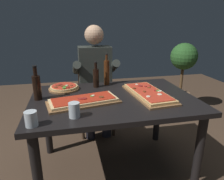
{
  "coord_description": "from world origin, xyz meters",
  "views": [
    {
      "loc": [
        -0.36,
        -1.62,
        1.36
      ],
      "look_at": [
        0.0,
        0.05,
        0.79
      ],
      "focal_mm": 32.84,
      "sensor_mm": 36.0,
      "label": 1
    }
  ],
  "objects_px": {
    "pizza_rectangular_front": "(84,101)",
    "wine_bottle_dark": "(37,86)",
    "dining_table": "(113,107)",
    "tumbler_near_camera": "(74,111)",
    "seated_diner": "(96,76)",
    "pizza_rectangular_left": "(148,93)",
    "oil_bottle_amber": "(107,72)",
    "potted_plant_corner": "(182,71)",
    "diner_chair": "(95,93)",
    "tumbler_far_side": "(31,120)",
    "vinegar_bottle_green": "(96,77)",
    "pizza_round_far": "(64,88)"
  },
  "relations": [
    {
      "from": "pizza_rectangular_front",
      "to": "wine_bottle_dark",
      "type": "xyz_separation_m",
      "value": [
        -0.37,
        0.16,
        0.1
      ]
    },
    {
      "from": "dining_table",
      "to": "tumbler_near_camera",
      "type": "height_order",
      "value": "tumbler_near_camera"
    },
    {
      "from": "seated_diner",
      "to": "pizza_rectangular_left",
      "type": "bearing_deg",
      "value": -64.22
    },
    {
      "from": "oil_bottle_amber",
      "to": "potted_plant_corner",
      "type": "height_order",
      "value": "potted_plant_corner"
    },
    {
      "from": "tumbler_near_camera",
      "to": "potted_plant_corner",
      "type": "relative_size",
      "value": 0.1
    },
    {
      "from": "diner_chair",
      "to": "potted_plant_corner",
      "type": "distance_m",
      "value": 1.46
    },
    {
      "from": "wine_bottle_dark",
      "to": "diner_chair",
      "type": "xyz_separation_m",
      "value": [
        0.58,
        0.77,
        -0.37
      ]
    },
    {
      "from": "pizza_rectangular_left",
      "to": "tumbler_near_camera",
      "type": "distance_m",
      "value": 0.72
    },
    {
      "from": "diner_chair",
      "to": "tumbler_far_side",
      "type": "bearing_deg",
      "value": -114.22
    },
    {
      "from": "oil_bottle_amber",
      "to": "vinegar_bottle_green",
      "type": "bearing_deg",
      "value": -150.32
    },
    {
      "from": "dining_table",
      "to": "pizza_round_far",
      "type": "relative_size",
      "value": 4.82
    },
    {
      "from": "dining_table",
      "to": "pizza_round_far",
      "type": "xyz_separation_m",
      "value": [
        -0.42,
        0.31,
        0.12
      ]
    },
    {
      "from": "tumbler_near_camera",
      "to": "tumbler_far_side",
      "type": "distance_m",
      "value": 0.28
    },
    {
      "from": "pizza_round_far",
      "to": "dining_table",
      "type": "bearing_deg",
      "value": -36.37
    },
    {
      "from": "tumbler_near_camera",
      "to": "potted_plant_corner",
      "type": "distance_m",
      "value": 2.27
    },
    {
      "from": "wine_bottle_dark",
      "to": "diner_chair",
      "type": "bearing_deg",
      "value": 53.19
    },
    {
      "from": "oil_bottle_amber",
      "to": "seated_diner",
      "type": "bearing_deg",
      "value": 101.45
    },
    {
      "from": "pizza_round_far",
      "to": "potted_plant_corner",
      "type": "xyz_separation_m",
      "value": [
        1.78,
        0.86,
        -0.11
      ]
    },
    {
      "from": "dining_table",
      "to": "oil_bottle_amber",
      "type": "bearing_deg",
      "value": 87.27
    },
    {
      "from": "dining_table",
      "to": "oil_bottle_amber",
      "type": "distance_m",
      "value": 0.45
    },
    {
      "from": "diner_chair",
      "to": "seated_diner",
      "type": "height_order",
      "value": "seated_diner"
    },
    {
      "from": "dining_table",
      "to": "pizza_round_far",
      "type": "bearing_deg",
      "value": 143.63
    },
    {
      "from": "pizza_round_far",
      "to": "oil_bottle_amber",
      "type": "relative_size",
      "value": 0.91
    },
    {
      "from": "diner_chair",
      "to": "vinegar_bottle_green",
      "type": "bearing_deg",
      "value": -95.59
    },
    {
      "from": "vinegar_bottle_green",
      "to": "tumbler_near_camera",
      "type": "relative_size",
      "value": 2.44
    },
    {
      "from": "pizza_round_far",
      "to": "wine_bottle_dark",
      "type": "xyz_separation_m",
      "value": [
        -0.21,
        -0.22,
        0.1
      ]
    },
    {
      "from": "oil_bottle_amber",
      "to": "tumbler_near_camera",
      "type": "distance_m",
      "value": 0.81
    },
    {
      "from": "oil_bottle_amber",
      "to": "tumbler_near_camera",
      "type": "bearing_deg",
      "value": -116.87
    },
    {
      "from": "pizza_round_far",
      "to": "potted_plant_corner",
      "type": "height_order",
      "value": "potted_plant_corner"
    },
    {
      "from": "oil_bottle_amber",
      "to": "seated_diner",
      "type": "relative_size",
      "value": 0.24
    },
    {
      "from": "pizza_rectangular_left",
      "to": "potted_plant_corner",
      "type": "relative_size",
      "value": 0.59
    },
    {
      "from": "pizza_rectangular_left",
      "to": "tumbler_far_side",
      "type": "distance_m",
      "value": 1.0
    },
    {
      "from": "oil_bottle_amber",
      "to": "pizza_rectangular_left",
      "type": "bearing_deg",
      "value": -54.44
    },
    {
      "from": "oil_bottle_amber",
      "to": "seated_diner",
      "type": "height_order",
      "value": "seated_diner"
    },
    {
      "from": "vinegar_bottle_green",
      "to": "oil_bottle_amber",
      "type": "bearing_deg",
      "value": 29.68
    },
    {
      "from": "tumbler_near_camera",
      "to": "diner_chair",
      "type": "bearing_deg",
      "value": 76.02
    },
    {
      "from": "seated_diner",
      "to": "potted_plant_corner",
      "type": "bearing_deg",
      "value": 17.16
    },
    {
      "from": "pizza_rectangular_front",
      "to": "tumbler_far_side",
      "type": "xyz_separation_m",
      "value": [
        -0.35,
        -0.31,
        0.02
      ]
    },
    {
      "from": "diner_chair",
      "to": "dining_table",
      "type": "bearing_deg",
      "value": -86.61
    },
    {
      "from": "pizza_rectangular_front",
      "to": "pizza_rectangular_left",
      "type": "relative_size",
      "value": 0.97
    },
    {
      "from": "pizza_rectangular_front",
      "to": "tumbler_near_camera",
      "type": "relative_size",
      "value": 5.76
    },
    {
      "from": "vinegar_bottle_green",
      "to": "potted_plant_corner",
      "type": "height_order",
      "value": "potted_plant_corner"
    },
    {
      "from": "vinegar_bottle_green",
      "to": "dining_table",
      "type": "bearing_deg",
      "value": -72.4
    },
    {
      "from": "dining_table",
      "to": "diner_chair",
      "type": "bearing_deg",
      "value": 93.39
    },
    {
      "from": "pizza_round_far",
      "to": "seated_diner",
      "type": "distance_m",
      "value": 0.56
    },
    {
      "from": "dining_table",
      "to": "seated_diner",
      "type": "height_order",
      "value": "seated_diner"
    },
    {
      "from": "dining_table",
      "to": "potted_plant_corner",
      "type": "xyz_separation_m",
      "value": [
        1.36,
        1.17,
        0.0
      ]
    },
    {
      "from": "pizza_round_far",
      "to": "oil_bottle_amber",
      "type": "xyz_separation_m",
      "value": [
        0.44,
        0.09,
        0.11
      ]
    },
    {
      "from": "tumbler_near_camera",
      "to": "oil_bottle_amber",
      "type": "bearing_deg",
      "value": 63.13
    },
    {
      "from": "dining_table",
      "to": "potted_plant_corner",
      "type": "relative_size",
      "value": 1.31
    }
  ]
}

